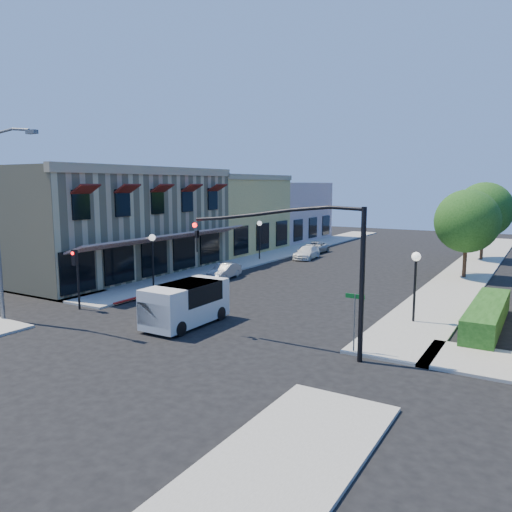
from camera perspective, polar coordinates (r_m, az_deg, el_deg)
The scene contains 23 objects.
ground at distance 22.74m, azimuth -9.27°, elevation -9.38°, with size 120.00×120.00×0.00m, color black.
sidewalk_left at distance 49.60m, azimuth 3.06°, elevation 0.36°, with size 3.50×50.00×0.12m, color gray.
sidewalk_right at distance 44.38m, azimuth 23.51°, elevation -1.25°, with size 3.50×50.00×0.12m, color gray.
curb_red_strip at distance 32.97m, azimuth -9.56°, elevation -3.86°, with size 0.25×10.00×0.06m, color maroon.
corner_brick_building at distance 40.44m, azimuth -16.24°, elevation 3.88°, with size 11.77×18.20×8.10m.
yellow_stucco_building at distance 51.87m, azimuth -4.07°, elevation 4.85°, with size 10.00×12.00×7.60m, color tan.
pink_stucco_building at distance 62.11m, azimuth 2.28°, elevation 5.14°, with size 10.00×12.00×7.00m, color #BE938F.
hedge at distance 26.54m, azimuth 24.81°, elevation -7.48°, with size 1.40×8.00×1.10m, color #174012.
street_tree_a at distance 38.98m, azimuth 22.98°, elevation 3.69°, with size 4.56×4.56×6.48m.
street_tree_b at distance 48.87m, azimuth 24.62°, elevation 4.79°, with size 4.94×4.94×7.02m.
signal_mast_arm at distance 19.99m, azimuth 6.28°, elevation 0.27°, with size 8.01×0.39×6.00m.
secondary_signal at distance 28.77m, azimuth -19.87°, elevation -1.31°, with size 0.28×0.42×3.32m.
cobra_streetlight at distance 27.40m, azimuth -27.22°, elevation 4.04°, with size 3.60×0.25×9.31m.
street_name_sign at distance 20.50m, azimuth 11.21°, elevation -6.45°, with size 0.80×0.06×2.50m.
lamppost_left_near at distance 33.56m, azimuth -11.76°, elevation 1.03°, with size 0.44×0.44×3.57m.
lamppost_left_far at distance 44.83m, azimuth 0.40°, elevation 2.97°, with size 0.44×0.44×3.57m.
lamppost_right_near at distance 25.49m, azimuth 17.78°, elevation -1.43°, with size 0.44×0.44×3.57m.
lamppost_right_far at distance 41.12m, azimuth 22.84°, elevation 1.85°, with size 0.44×0.44×3.57m.
white_van at distance 24.54m, azimuth -8.10°, elevation -5.17°, with size 2.07×4.64×2.05m.
parked_car_a at distance 30.94m, azimuth -7.56°, elevation -3.55°, with size 1.32×3.29×1.12m, color black.
parked_car_b at distance 36.35m, azimuth -3.64°, elevation -1.74°, with size 1.18×3.38×1.11m, color #9CA0A1.
parked_car_c at distance 46.19m, azimuth 5.83°, elevation 0.39°, with size 1.61×3.96×1.15m, color white.
parked_car_d at distance 50.16m, azimuth 6.67°, elevation 0.97°, with size 1.83×3.98×1.11m, color #AFB3B5.
Camera 1 is at (14.02, -16.54, 6.83)m, focal length 35.00 mm.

